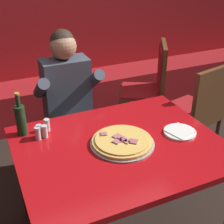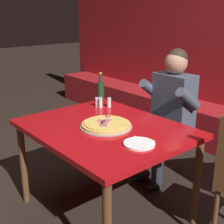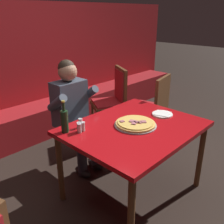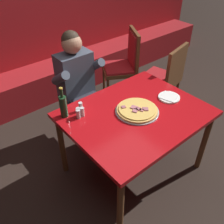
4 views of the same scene
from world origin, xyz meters
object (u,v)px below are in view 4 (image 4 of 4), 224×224
object	(u,v)px
beer_bottle	(63,106)
shaker_red_pepper_flakes	(81,107)
shaker_black_pepper	(78,112)
dining_chair_far_left	(125,62)
plate_white_paper	(169,97)
dining_chair_by_booth	(165,76)
shaker_parmesan	(82,112)
shaker_oregano	(78,114)
main_dining_table	(135,119)
pizza	(137,110)
diner_seated_blue_shirt	(80,84)

from	to	relation	value
beer_bottle	shaker_red_pepper_flakes	bearing A→B (deg)	-9.04
shaker_black_pepper	dining_chair_far_left	xyz separation A→B (m)	(1.28, 0.79, -0.22)
plate_white_paper	shaker_red_pepper_flakes	size ratio (longest dim) A/B	2.44
beer_bottle	dining_chair_by_booth	size ratio (longest dim) A/B	0.29
beer_bottle	shaker_parmesan	distance (m)	0.17
shaker_oregano	dining_chair_far_left	bearing A→B (deg)	32.18
plate_white_paper	shaker_parmesan	world-z (taller)	shaker_parmesan
main_dining_table	shaker_black_pepper	xyz separation A→B (m)	(-0.43, 0.29, 0.12)
main_dining_table	beer_bottle	world-z (taller)	beer_bottle
pizza	shaker_oregano	world-z (taller)	shaker_oregano
plate_white_paper	main_dining_table	bearing A→B (deg)	174.39
shaker_oregano	shaker_red_pepper_flakes	bearing A→B (deg)	45.37
main_dining_table	dining_chair_far_left	distance (m)	1.38
pizza	shaker_oregano	xyz separation A→B (m)	(-0.46, 0.27, 0.02)
shaker_black_pepper	shaker_parmesan	world-z (taller)	same
shaker_parmesan	plate_white_paper	bearing A→B (deg)	-20.92
dining_chair_by_booth	shaker_parmesan	bearing A→B (deg)	-172.11
shaker_oregano	dining_chair_by_booth	xyz separation A→B (m)	(1.41, 0.19, -0.21)
shaker_oregano	shaker_black_pepper	xyz separation A→B (m)	(0.02, 0.02, 0.00)
beer_bottle	main_dining_table	bearing A→B (deg)	-35.23
dining_chair_far_left	plate_white_paper	bearing A→B (deg)	-111.60
main_dining_table	dining_chair_far_left	xyz separation A→B (m)	(0.85, 1.08, -0.10)
plate_white_paper	beer_bottle	distance (m)	1.02
shaker_black_pepper	beer_bottle	bearing A→B (deg)	139.74
beer_bottle	dining_chair_by_booth	xyz separation A→B (m)	(1.49, 0.09, -0.28)
shaker_oregano	shaker_parmesan	bearing A→B (deg)	5.46
shaker_black_pepper	shaker_red_pepper_flakes	bearing A→B (deg)	41.13
main_dining_table	beer_bottle	distance (m)	0.66
shaker_red_pepper_flakes	dining_chair_by_booth	world-z (taller)	dining_chair_by_booth
shaker_black_pepper	pizza	bearing A→B (deg)	-33.28
shaker_parmesan	shaker_red_pepper_flakes	bearing A→B (deg)	66.05
shaker_oregano	dining_chair_by_booth	size ratio (longest dim) A/B	0.09
plate_white_paper	diner_seated_blue_shirt	distance (m)	0.98
shaker_black_pepper	main_dining_table	bearing A→B (deg)	-34.04
shaker_oregano	shaker_red_pepper_flakes	size ratio (longest dim) A/B	1.00
beer_bottle	shaker_red_pepper_flakes	xyz separation A→B (m)	(0.16, -0.02, -0.07)
beer_bottle	diner_seated_blue_shirt	distance (m)	0.65
main_dining_table	dining_chair_by_booth	size ratio (longest dim) A/B	1.26
shaker_oregano	shaker_red_pepper_flakes	distance (m)	0.11
main_dining_table	beer_bottle	xyz separation A→B (m)	(-0.52, 0.37, 0.19)
dining_chair_by_booth	beer_bottle	bearing A→B (deg)	-176.51
shaker_parmesan	diner_seated_blue_shirt	world-z (taller)	diner_seated_blue_shirt
shaker_parmesan	dining_chair_far_left	xyz separation A→B (m)	(1.25, 0.81, -0.22)
plate_white_paper	beer_bottle	xyz separation A→B (m)	(-0.93, 0.41, 0.10)
plate_white_paper	shaker_red_pepper_flakes	world-z (taller)	shaker_red_pepper_flakes
main_dining_table	dining_chair_by_booth	distance (m)	1.08
shaker_oregano	main_dining_table	bearing A→B (deg)	-30.88
beer_bottle	dining_chair_far_left	distance (m)	1.57
main_dining_table	shaker_oregano	xyz separation A→B (m)	(-0.44, 0.26, 0.12)
plate_white_paper	shaker_black_pepper	distance (m)	0.90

